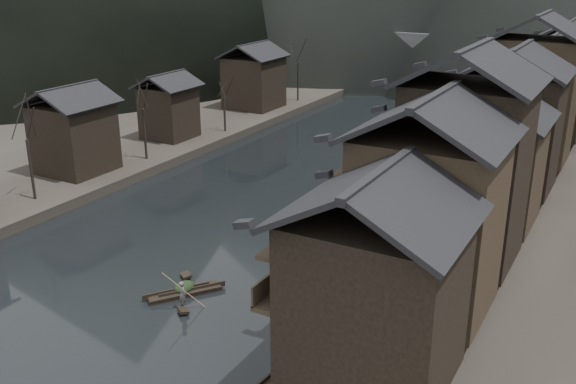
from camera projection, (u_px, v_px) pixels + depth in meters
The scene contains 12 objects.
water at pixel (182, 268), 44.75m from camera, with size 300.00×300.00×0.00m, color black.
left_bank at pixel (163, 101), 93.37m from camera, with size 40.00×200.00×1.20m, color #2D2823.
stilt_houses at pixel (509, 116), 49.50m from camera, with size 9.00×67.60×16.04m.
left_houses at pixel (145, 103), 68.69m from camera, with size 8.10×53.20×8.73m.
bare_trees at pixel (146, 104), 63.72m from camera, with size 3.81×63.54×7.62m.
moored_sampans at pixel (456, 184), 60.64m from camera, with size 2.90×72.86×0.47m.
midriver_boats at pixel (410, 107), 91.45m from camera, with size 10.44×39.71×0.45m.
stone_bridge at pixel (464, 59), 101.86m from camera, with size 40.00×6.00×9.00m.
hero_sampan at pixel (185, 292), 41.12m from camera, with size 3.74×4.72×0.44m.
cargo_heap at pixel (184, 282), 41.14m from camera, with size 1.14×1.49×0.69m, color black.
boatman at pixel (182, 291), 39.05m from camera, with size 0.62×0.41×1.70m, color #575759.
bamboo_pole at pixel (183, 257), 38.16m from camera, with size 0.06×0.06×3.90m, color #8C7A51.
Camera 1 is at (26.15, -31.37, 20.41)m, focal length 40.00 mm.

